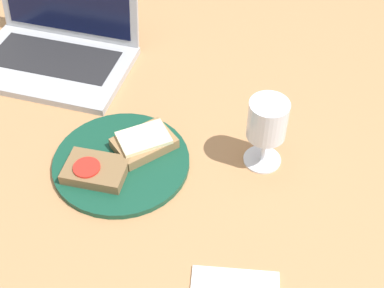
% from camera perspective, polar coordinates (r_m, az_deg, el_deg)
% --- Properties ---
extents(wooden_table, '(1.40, 1.40, 0.03)m').
position_cam_1_polar(wooden_table, '(1.04, -4.43, -1.70)').
color(wooden_table, '#B27F51').
rests_on(wooden_table, ground).
extents(plate, '(0.26, 0.26, 0.01)m').
position_cam_1_polar(plate, '(1.02, -7.55, -1.92)').
color(plate, '#144733').
rests_on(plate, wooden_table).
extents(sandwich_with_cheese, '(0.13, 0.13, 0.03)m').
position_cam_1_polar(sandwich_with_cheese, '(1.02, -5.13, 0.21)').
color(sandwich_with_cheese, '#937047').
rests_on(sandwich_with_cheese, plate).
extents(sandwich_with_tomato, '(0.12, 0.08, 0.03)m').
position_cam_1_polar(sandwich_with_tomato, '(0.99, -10.29, -2.74)').
color(sandwich_with_tomato, brown).
rests_on(sandwich_with_tomato, plate).
extents(wine_glass, '(0.07, 0.07, 0.14)m').
position_cam_1_polar(wine_glass, '(0.96, 8.03, 2.27)').
color(wine_glass, white).
rests_on(wine_glass, wooden_table).
extents(laptop, '(0.35, 0.26, 0.21)m').
position_cam_1_polar(laptop, '(1.27, -14.30, 10.40)').
color(laptop, '#ADAFB5').
rests_on(laptop, wooden_table).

